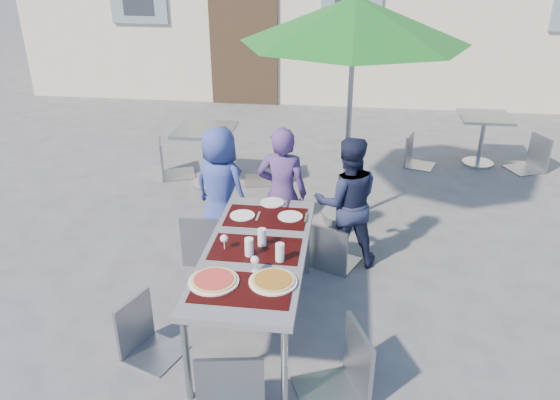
# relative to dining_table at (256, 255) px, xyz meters

# --- Properties ---
(ground) EXTENTS (90.00, 90.00, 0.00)m
(ground) POSITION_rel_dining_table_xyz_m (0.60, -0.68, -0.70)
(ground) COLOR #4C4C4F
(ground) RESTS_ON ground
(dining_table) EXTENTS (0.80, 1.85, 0.76)m
(dining_table) POSITION_rel_dining_table_xyz_m (0.00, 0.00, 0.00)
(dining_table) COLOR #4D4D52
(dining_table) RESTS_ON ground
(pizza_near_left) EXTENTS (0.36, 0.36, 0.03)m
(pizza_near_left) POSITION_rel_dining_table_xyz_m (-0.22, -0.50, 0.07)
(pizza_near_left) COLOR white
(pizza_near_left) RESTS_ON dining_table
(pizza_near_right) EXTENTS (0.35, 0.35, 0.03)m
(pizza_near_right) POSITION_rel_dining_table_xyz_m (0.20, -0.45, 0.07)
(pizza_near_right) COLOR white
(pizza_near_right) RESTS_ON dining_table
(glassware) EXTENTS (0.52, 0.45, 0.15)m
(glassware) POSITION_rel_dining_table_xyz_m (0.04, -0.09, 0.13)
(glassware) COLOR silver
(glassware) RESTS_ON dining_table
(place_settings) EXTENTS (0.68, 0.51, 0.01)m
(place_settings) POSITION_rel_dining_table_xyz_m (0.01, 0.65, 0.06)
(place_settings) COLOR white
(place_settings) RESTS_ON dining_table
(child_0) EXTENTS (0.75, 0.64, 1.30)m
(child_0) POSITION_rel_dining_table_xyz_m (-0.60, 1.32, -0.04)
(child_0) COLOR #354592
(child_0) RESTS_ON ground
(child_1) EXTENTS (0.52, 0.35, 1.38)m
(child_1) POSITION_rel_dining_table_xyz_m (0.06, 1.19, -0.01)
(child_1) COLOR #4D356E
(child_1) RESTS_ON ground
(child_2) EXTENTS (0.70, 0.48, 1.33)m
(child_2) POSITION_rel_dining_table_xyz_m (0.70, 1.12, -0.03)
(child_2) COLOR #1B213C
(child_2) RESTS_ON ground
(chair_0) EXTENTS (0.46, 0.47, 1.04)m
(chair_0) POSITION_rel_dining_table_xyz_m (-0.66, 0.93, -0.08)
(chair_0) COLOR gray
(chair_0) RESTS_ON ground
(chair_1) EXTENTS (0.44, 0.44, 0.85)m
(chair_1) POSITION_rel_dining_table_xyz_m (0.03, 1.18, -0.20)
(chair_1) COLOR #94989F
(chair_1) RESTS_ON ground
(chair_2) EXTENTS (0.54, 0.54, 0.92)m
(chair_2) POSITION_rel_dining_table_xyz_m (0.58, 0.99, -0.16)
(chair_2) COLOR gray
(chair_2) RESTS_ON ground
(chair_3) EXTENTS (0.51, 0.51, 0.89)m
(chair_3) POSITION_rel_dining_table_xyz_m (-0.82, -0.43, -0.18)
(chair_3) COLOR gray
(chair_3) RESTS_ON ground
(chair_4) EXTENTS (0.59, 0.59, 1.01)m
(chair_4) POSITION_rel_dining_table_xyz_m (0.74, -0.66, -0.10)
(chair_4) COLOR gray
(chair_4) RESTS_ON ground
(chair_5) EXTENTS (0.53, 0.53, 1.03)m
(chair_5) POSITION_rel_dining_table_xyz_m (0.02, -1.14, -0.09)
(chair_5) COLOR gray
(chair_5) RESTS_ON ground
(patio_umbrella) EXTENTS (2.34, 2.34, 2.47)m
(patio_umbrella) POSITION_rel_dining_table_xyz_m (0.67, 2.04, 1.53)
(patio_umbrella) COLOR #B7BABF
(patio_umbrella) RESTS_ON ground
(cafe_table_0) EXTENTS (0.74, 0.74, 0.79)m
(cafe_table_0) POSITION_rel_dining_table_xyz_m (-1.14, 2.81, -0.14)
(cafe_table_0) COLOR #B7BABF
(cafe_table_0) RESTS_ON ground
(bg_chair_l_0) EXTENTS (0.57, 0.56, 0.99)m
(bg_chair_l_0) POSITION_rel_dining_table_xyz_m (-1.74, 3.05, -0.12)
(bg_chair_l_0) COLOR gray
(bg_chair_l_0) RESTS_ON ground
(bg_chair_r_0) EXTENTS (0.51, 0.51, 0.98)m
(bg_chair_r_0) POSITION_rel_dining_table_xyz_m (-0.36, 3.04, -0.12)
(bg_chair_r_0) COLOR gray
(bg_chair_r_0) RESTS_ON ground
(cafe_table_1) EXTENTS (0.68, 0.68, 0.73)m
(cafe_table_1) POSITION_rel_dining_table_xyz_m (2.57, 4.04, -0.20)
(cafe_table_1) COLOR #B7BABF
(cafe_table_1) RESTS_ON ground
(bg_chair_l_1) EXTENTS (0.49, 0.49, 0.87)m
(bg_chair_l_1) POSITION_rel_dining_table_xyz_m (1.64, 3.89, -0.19)
(bg_chair_l_1) COLOR gray
(bg_chair_l_1) RESTS_ON ground
(bg_chair_r_1) EXTENTS (0.55, 0.55, 0.95)m
(bg_chair_r_1) POSITION_rel_dining_table_xyz_m (3.27, 3.93, -0.14)
(bg_chair_r_1) COLOR gray
(bg_chair_r_1) RESTS_ON ground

